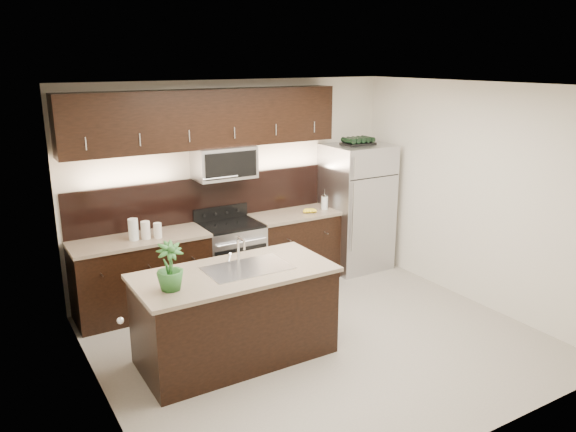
# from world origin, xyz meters

# --- Properties ---
(ground) EXTENTS (4.50, 4.50, 0.00)m
(ground) POSITION_xyz_m (0.00, 0.00, 0.00)
(ground) COLOR gray
(ground) RESTS_ON ground
(room_walls) EXTENTS (4.52, 4.02, 2.71)m
(room_walls) POSITION_xyz_m (-0.11, -0.04, 1.70)
(room_walls) COLOR beige
(room_walls) RESTS_ON ground
(counter_run) EXTENTS (3.51, 0.65, 0.94)m
(counter_run) POSITION_xyz_m (-0.46, 1.69, 0.47)
(counter_run) COLOR black
(counter_run) RESTS_ON ground
(upper_fixtures) EXTENTS (3.49, 0.40, 1.66)m
(upper_fixtures) POSITION_xyz_m (-0.43, 1.84, 2.14)
(upper_fixtures) COLOR black
(upper_fixtures) RESTS_ON counter_run
(island) EXTENTS (1.96, 0.96, 0.94)m
(island) POSITION_xyz_m (-0.92, 0.16, 0.47)
(island) COLOR black
(island) RESTS_ON ground
(sink_faucet) EXTENTS (0.84, 0.50, 0.28)m
(sink_faucet) POSITION_xyz_m (-0.77, 0.17, 0.96)
(sink_faucet) COLOR silver
(sink_faucet) RESTS_ON island
(refrigerator) EXTENTS (0.87, 0.78, 1.79)m
(refrigerator) POSITION_xyz_m (1.71, 1.63, 0.90)
(refrigerator) COLOR #B2B2B7
(refrigerator) RESTS_ON ground
(wine_rack) EXTENTS (0.44, 0.27, 0.10)m
(wine_rack) POSITION_xyz_m (1.71, 1.63, 1.84)
(wine_rack) COLOR black
(wine_rack) RESTS_ON refrigerator
(plant) EXTENTS (0.26, 0.26, 0.44)m
(plant) POSITION_xyz_m (-1.61, 0.04, 1.16)
(plant) COLOR #275D25
(plant) RESTS_ON island
(canisters) EXTENTS (0.37, 0.17, 0.25)m
(canisters) POSITION_xyz_m (-1.39, 1.61, 1.05)
(canisters) COLOR silver
(canisters) RESTS_ON counter_run
(french_press) EXTENTS (0.10, 0.10, 0.27)m
(french_press) POSITION_xyz_m (1.17, 1.64, 1.04)
(french_press) COLOR silver
(french_press) RESTS_ON counter_run
(bananas) EXTENTS (0.23, 0.21, 0.06)m
(bananas) POSITION_xyz_m (0.84, 1.61, 0.97)
(bananas) COLOR yellow
(bananas) RESTS_ON counter_run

